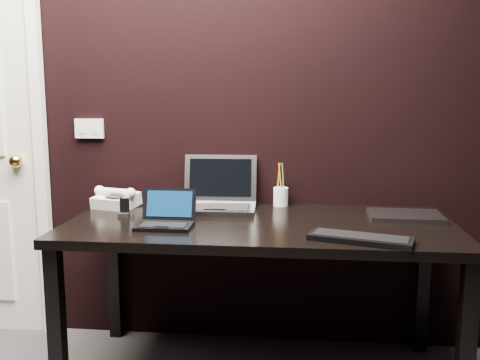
# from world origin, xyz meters

# --- Properties ---
(wall_back) EXTENTS (4.00, 0.00, 4.00)m
(wall_back) POSITION_xyz_m (0.00, 1.80, 1.30)
(wall_back) COLOR black
(wall_back) RESTS_ON ground
(wall_switch) EXTENTS (0.15, 0.02, 0.10)m
(wall_switch) POSITION_xyz_m (-0.62, 1.79, 1.12)
(wall_switch) COLOR silver
(wall_switch) RESTS_ON wall_back
(desk) EXTENTS (1.70, 0.80, 0.74)m
(desk) POSITION_xyz_m (0.30, 1.40, 0.66)
(desk) COLOR black
(desk) RESTS_ON ground
(netbook) EXTENTS (0.23, 0.21, 0.15)m
(netbook) POSITION_xyz_m (-0.09, 1.27, 0.77)
(netbook) COLOR black
(netbook) RESTS_ON desk
(silver_laptop) EXTENTS (0.38, 0.34, 0.25)m
(silver_laptop) POSITION_xyz_m (0.08, 1.63, 0.79)
(silver_laptop) COLOR gray
(silver_laptop) RESTS_ON desk
(ext_keyboard) EXTENTS (0.41, 0.24, 0.02)m
(ext_keyboard) POSITION_xyz_m (0.71, 1.11, 0.75)
(ext_keyboard) COLOR black
(ext_keyboard) RESTS_ON desk
(closed_laptop) EXTENTS (0.33, 0.24, 0.02)m
(closed_laptop) POSITION_xyz_m (0.95, 1.53, 0.75)
(closed_laptop) COLOR #95969B
(closed_laptop) RESTS_ON desk
(desk_phone) EXTENTS (0.24, 0.22, 0.11)m
(desk_phone) POSITION_xyz_m (-0.43, 1.62, 0.78)
(desk_phone) COLOR silver
(desk_phone) RESTS_ON desk
(mobile_phone) EXTENTS (0.05, 0.04, 0.08)m
(mobile_phone) POSITION_xyz_m (-0.33, 1.43, 0.77)
(mobile_phone) COLOR black
(mobile_phone) RESTS_ON desk
(pen_cup) EXTENTS (0.08, 0.08, 0.22)m
(pen_cup) POSITION_xyz_m (0.38, 1.75, 0.79)
(pen_cup) COLOR white
(pen_cup) RESTS_ON desk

